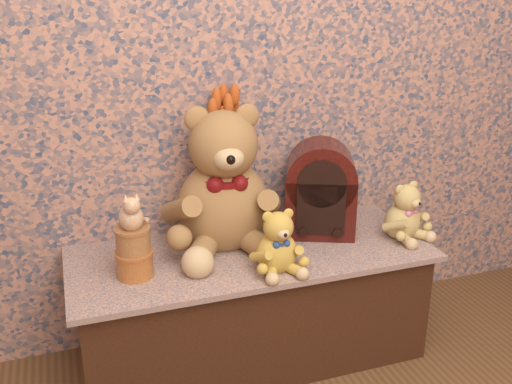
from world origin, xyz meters
TOP-DOWN VIEW (x-y plane):
  - display_shelf at (0.00, 1.25)m, footprint 1.27×0.52m
  - teddy_large at (-0.07, 1.35)m, footprint 0.49×0.56m
  - teddy_medium at (0.04, 1.10)m, footprint 0.19×0.22m
  - teddy_small at (0.57, 1.19)m, footprint 0.23×0.26m
  - cathedral_radio at (0.29, 1.32)m, footprint 0.31×0.27m
  - ceramic_vase at (-0.03, 1.44)m, footprint 0.15×0.15m
  - dried_stalks at (-0.03, 1.44)m, footprint 0.26×0.26m
  - biscuit_tin_lower at (-0.41, 1.20)m, footprint 0.15×0.15m
  - biscuit_tin_upper at (-0.41, 1.20)m, footprint 0.12×0.12m
  - cat_figurine at (-0.41, 1.20)m, footprint 0.10×0.11m

SIDE VIEW (x-z plane):
  - display_shelf at x=0.00m, z-range 0.00..0.43m
  - biscuit_tin_lower at x=-0.41m, z-range 0.43..0.52m
  - ceramic_vase at x=-0.03m, z-range 0.43..0.65m
  - teddy_medium at x=0.04m, z-range 0.43..0.66m
  - teddy_small at x=0.57m, z-range 0.43..0.66m
  - biscuit_tin_upper at x=-0.41m, z-range 0.52..0.60m
  - cathedral_radio at x=0.29m, z-range 0.43..0.79m
  - cat_figurine at x=-0.41m, z-range 0.60..0.73m
  - teddy_large at x=-0.07m, z-range 0.43..0.98m
  - dried_stalks at x=-0.03m, z-range 0.65..1.11m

